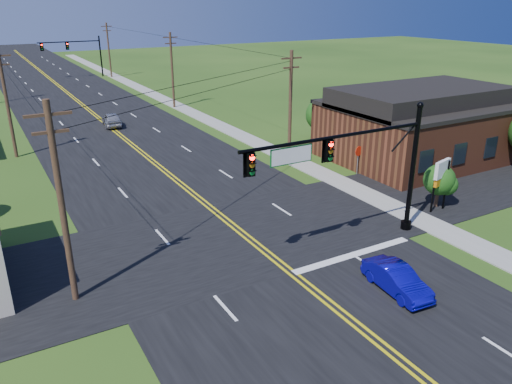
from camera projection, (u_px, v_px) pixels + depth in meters
ground at (392, 358)px, 18.70m from camera, size 260.00×260.00×0.00m
road_main at (90, 113)px, 59.20m from camera, size 16.00×220.00×0.04m
road_cross at (241, 235)px, 28.42m from camera, size 70.00×10.00×0.04m
sidewalk at (206, 119)px, 55.94m from camera, size 2.00×160.00×0.08m
signal_mast_main at (352, 164)px, 25.48m from camera, size 11.30×0.60×7.48m
signal_mast_far at (74, 51)px, 83.92m from camera, size 10.98×0.60×7.48m
brick_building at (418, 130)px, 41.68m from camera, size 14.20×11.20×4.70m
utility_pole_left_a at (61, 202)px, 20.71m from camera, size 1.80×0.28×9.00m
utility_pole_left_b at (7, 102)px, 40.96m from camera, size 1.80×0.28×9.00m
utility_pole_right_a at (290, 106)px, 39.35m from camera, size 1.80×0.28×9.00m
utility_pole_right_b at (172, 69)px, 60.41m from camera, size 1.80×0.28×9.00m
utility_pole_right_c at (109, 49)px, 84.71m from camera, size 1.80×0.28×9.00m
tree_right_back at (322, 115)px, 46.23m from camera, size 3.00×3.00×4.10m
shrub_corner at (439, 180)px, 31.74m from camera, size 2.00×2.00×2.86m
blue_car at (397, 280)px, 22.77m from camera, size 1.61×3.84×1.23m
distant_car at (112, 120)px, 52.65m from camera, size 2.21×4.43×1.45m
stop_sign at (358, 154)px, 37.76m from camera, size 0.80×0.20×2.28m
pylon_sign at (442, 174)px, 30.90m from camera, size 1.64×0.66×3.36m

